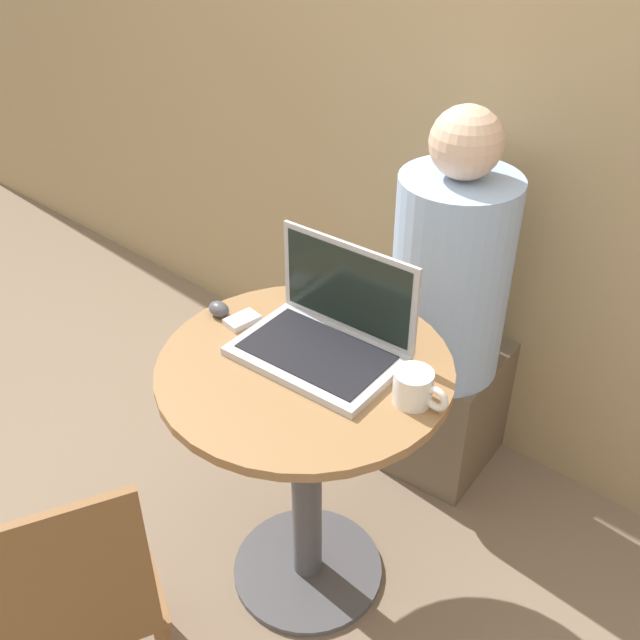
% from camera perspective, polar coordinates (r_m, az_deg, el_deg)
% --- Properties ---
extents(ground_plane, '(12.00, 12.00, 0.00)m').
position_cam_1_polar(ground_plane, '(2.29, -0.93, -18.52)').
color(ground_plane, '#7F6B56').
extents(back_wall, '(7.00, 0.05, 2.60)m').
position_cam_1_polar(back_wall, '(2.16, 14.97, 19.19)').
color(back_wall, tan).
rests_on(back_wall, ground_plane).
extents(round_table, '(0.70, 0.70, 0.76)m').
position_cam_1_polar(round_table, '(1.90, -1.08, -8.83)').
color(round_table, '#4C4C51').
rests_on(round_table, ground_plane).
extents(laptop, '(0.40, 0.28, 0.25)m').
position_cam_1_polar(laptop, '(1.76, 0.51, -0.96)').
color(laptop, '#B7B7BC').
rests_on(laptop, round_table).
extents(cell_phone, '(0.07, 0.09, 0.02)m').
position_cam_1_polar(cell_phone, '(1.89, -5.95, -0.01)').
color(cell_phone, silver).
rests_on(cell_phone, round_table).
extents(computer_mouse, '(0.06, 0.04, 0.04)m').
position_cam_1_polar(computer_mouse, '(1.91, -7.71, 0.82)').
color(computer_mouse, '#4C4C51').
rests_on(computer_mouse, round_table).
extents(coffee_cup, '(0.13, 0.09, 0.08)m').
position_cam_1_polar(coffee_cup, '(1.63, 7.25, -5.16)').
color(coffee_cup, white).
rests_on(coffee_cup, round_table).
extents(chair_empty, '(0.53, 0.53, 0.85)m').
position_cam_1_polar(chair_empty, '(1.77, -18.99, -19.82)').
color(chair_empty, brown).
rests_on(chair_empty, ground_plane).
extents(person_seated, '(0.35, 0.53, 1.23)m').
position_cam_1_polar(person_seated, '(2.30, 10.00, -0.97)').
color(person_seated, brown).
rests_on(person_seated, ground_plane).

